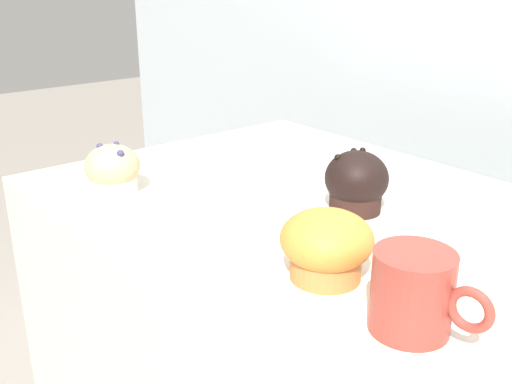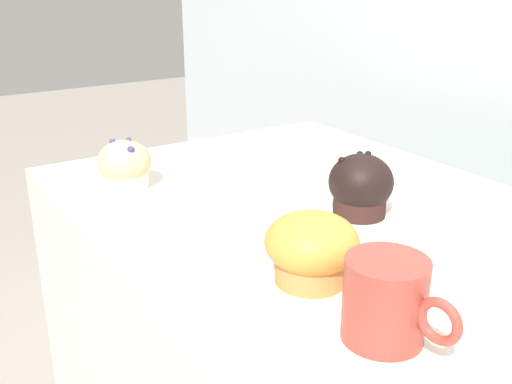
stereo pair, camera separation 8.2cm
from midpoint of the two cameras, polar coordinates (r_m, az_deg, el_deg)
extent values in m
cylinder|color=silver|center=(0.98, -10.01, 1.60)|extent=(0.07, 0.07, 0.04)
ellipsoid|color=tan|center=(0.97, -10.09, 2.82)|extent=(0.09, 0.09, 0.07)
sphere|color=navy|center=(0.97, -9.65, 4.86)|extent=(0.01, 0.01, 0.01)
sphere|color=navy|center=(0.94, -9.40, 3.96)|extent=(0.01, 0.01, 0.01)
sphere|color=navy|center=(0.97, -11.16, 4.67)|extent=(0.01, 0.01, 0.01)
cylinder|color=black|center=(0.87, 12.53, -0.66)|extent=(0.08, 0.08, 0.05)
ellipsoid|color=black|center=(0.86, 12.66, 0.89)|extent=(0.09, 0.09, 0.08)
sphere|color=black|center=(0.85, 10.92, 2.93)|extent=(0.01, 0.01, 0.01)
sphere|color=black|center=(0.87, 13.33, 3.52)|extent=(0.01, 0.01, 0.01)
sphere|color=black|center=(0.88, 12.53, 3.50)|extent=(0.01, 0.01, 0.01)
cylinder|color=#C97A3E|center=(0.68, 8.74, -6.65)|extent=(0.08, 0.08, 0.05)
ellipsoid|color=orange|center=(0.67, 8.85, -4.80)|extent=(0.11, 0.11, 0.07)
cylinder|color=#99382D|center=(0.59, 16.15, -9.93)|extent=(0.08, 0.08, 0.08)
torus|color=#99382D|center=(0.57, 21.15, -11.55)|extent=(0.05, 0.02, 0.05)
cylinder|color=black|center=(0.57, 16.52, -6.69)|extent=(0.07, 0.07, 0.01)
cylinder|color=beige|center=(1.08, 1.55, 2.80)|extent=(0.22, 0.22, 0.01)
torus|color=beige|center=(1.08, 1.55, 2.95)|extent=(0.22, 0.22, 0.01)
camera|label=1|loc=(0.04, -87.14, 1.08)|focal=42.00mm
camera|label=2|loc=(0.04, 92.86, -1.08)|focal=42.00mm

